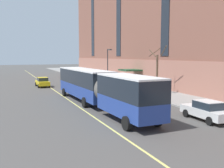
{
  "coord_description": "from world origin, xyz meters",
  "views": [
    {
      "loc": [
        -9.19,
        -24.13,
        5.05
      ],
      "look_at": [
        2.25,
        3.59,
        1.8
      ],
      "focal_mm": 42.0,
      "sensor_mm": 36.0,
      "label": 1
    }
  ],
  "objects_px": {
    "taxi_cab": "(42,82)",
    "street_lamp": "(108,62)",
    "street_tree_mid_block": "(157,70)",
    "parked_car_navy_0": "(110,85)",
    "parked_car_white_1": "(207,110)",
    "parked_car_green_3": "(86,78)",
    "city_bus": "(97,86)"
  },
  "relations": [
    {
      "from": "taxi_cab",
      "to": "street_lamp",
      "type": "bearing_deg",
      "value": -12.77
    },
    {
      "from": "taxi_cab",
      "to": "street_lamp",
      "type": "xyz_separation_m",
      "value": [
        10.58,
        -2.4,
        3.13
      ]
    },
    {
      "from": "street_lamp",
      "to": "parked_car_green_3",
      "type": "bearing_deg",
      "value": 102.97
    },
    {
      "from": "city_bus",
      "to": "parked_car_green_3",
      "type": "bearing_deg",
      "value": 75.7
    },
    {
      "from": "parked_car_white_1",
      "to": "street_lamp",
      "type": "relative_size",
      "value": 0.76
    },
    {
      "from": "city_bus",
      "to": "parked_car_white_1",
      "type": "xyz_separation_m",
      "value": [
        6.17,
        -8.4,
        -1.29
      ]
    },
    {
      "from": "street_tree_mid_block",
      "to": "street_lamp",
      "type": "height_order",
      "value": "street_tree_mid_block"
    },
    {
      "from": "city_bus",
      "to": "street_lamp",
      "type": "xyz_separation_m",
      "value": [
        7.89,
        16.95,
        1.84
      ]
    },
    {
      "from": "street_tree_mid_block",
      "to": "parked_car_navy_0",
      "type": "bearing_deg",
      "value": 117.5
    },
    {
      "from": "taxi_cab",
      "to": "street_lamp",
      "type": "relative_size",
      "value": 0.76
    },
    {
      "from": "parked_car_navy_0",
      "to": "parked_car_white_1",
      "type": "distance_m",
      "value": 20.08
    },
    {
      "from": "parked_car_white_1",
      "to": "street_tree_mid_block",
      "type": "xyz_separation_m",
      "value": [
        3.56,
        12.97,
        2.4
      ]
    },
    {
      "from": "parked_car_green_3",
      "to": "city_bus",
      "type": "bearing_deg",
      "value": -104.3
    },
    {
      "from": "parked_car_navy_0",
      "to": "taxi_cab",
      "type": "relative_size",
      "value": 1.0
    },
    {
      "from": "parked_car_green_3",
      "to": "street_tree_mid_block",
      "type": "distance_m",
      "value": 20.18
    },
    {
      "from": "street_tree_mid_block",
      "to": "parked_car_white_1",
      "type": "bearing_deg",
      "value": -105.37
    },
    {
      "from": "parked_car_navy_0",
      "to": "parked_car_white_1",
      "type": "xyz_separation_m",
      "value": [
        0.14,
        -20.08,
        -0.0
      ]
    },
    {
      "from": "street_tree_mid_block",
      "to": "parked_car_green_3",
      "type": "bearing_deg",
      "value": 100.16
    },
    {
      "from": "parked_car_white_1",
      "to": "taxi_cab",
      "type": "relative_size",
      "value": 1.0
    },
    {
      "from": "street_lamp",
      "to": "city_bus",
      "type": "bearing_deg",
      "value": -114.96
    },
    {
      "from": "parked_car_green_3",
      "to": "parked_car_white_1",
      "type": "bearing_deg",
      "value": -90.05
    },
    {
      "from": "parked_car_navy_0",
      "to": "parked_car_white_1",
      "type": "bearing_deg",
      "value": -89.6
    },
    {
      "from": "parked_car_green_3",
      "to": "taxi_cab",
      "type": "height_order",
      "value": "same"
    },
    {
      "from": "parked_car_white_1",
      "to": "city_bus",
      "type": "bearing_deg",
      "value": 126.3
    },
    {
      "from": "city_bus",
      "to": "street_tree_mid_block",
      "type": "bearing_deg",
      "value": 25.16
    },
    {
      "from": "street_tree_mid_block",
      "to": "street_lamp",
      "type": "xyz_separation_m",
      "value": [
        -1.84,
        12.38,
        0.73
      ]
    },
    {
      "from": "parked_car_green_3",
      "to": "street_tree_mid_block",
      "type": "height_order",
      "value": "street_tree_mid_block"
    },
    {
      "from": "parked_car_white_1",
      "to": "taxi_cab",
      "type": "height_order",
      "value": "same"
    },
    {
      "from": "taxi_cab",
      "to": "parked_car_white_1",
      "type": "bearing_deg",
      "value": -72.28
    },
    {
      "from": "taxi_cab",
      "to": "street_tree_mid_block",
      "type": "distance_m",
      "value": 19.45
    },
    {
      "from": "parked_car_white_1",
      "to": "taxi_cab",
      "type": "xyz_separation_m",
      "value": [
        -8.86,
        27.74,
        -0.0
      ]
    },
    {
      "from": "city_bus",
      "to": "street_tree_mid_block",
      "type": "xyz_separation_m",
      "value": [
        9.73,
        4.57,
        1.11
      ]
    }
  ]
}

